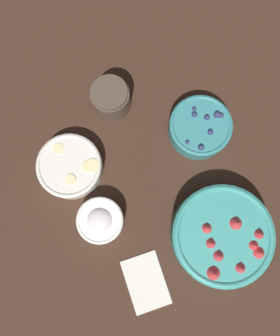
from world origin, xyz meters
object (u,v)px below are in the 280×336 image
bowl_blueberries (200,127)px  jar_chocolate (111,99)px  bowl_cream (100,221)px  bowl_bananas (70,167)px  bowl_strawberries (222,236)px

bowl_blueberries → jar_chocolate: 0.23m
bowl_cream → bowl_bananas: bearing=32.6°
bowl_strawberries → bowl_bananas: 0.40m
bowl_blueberries → jar_chocolate: bearing=74.4°
bowl_strawberries → jar_chocolate: 0.43m
bowl_strawberries → bowl_blueberries: size_ratio=1.50×
bowl_strawberries → bowl_bananas: bowl_strawberries is taller
bowl_strawberries → bowl_cream: bearing=85.0°
bowl_blueberries → bowl_bananas: bowl_blueberries is taller
bowl_cream → bowl_strawberries: bearing=-95.0°
bowl_bananas → bowl_strawberries: bearing=-112.6°
bowl_blueberries → bowl_cream: 0.34m
jar_chocolate → bowl_cream: bearing=178.0°
bowl_strawberries → bowl_bananas: bearing=67.4°
bowl_strawberries → bowl_cream: 0.29m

